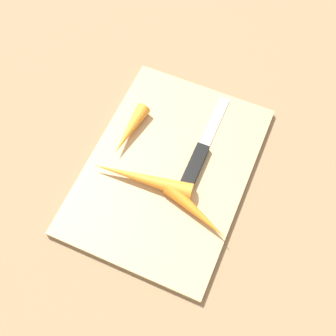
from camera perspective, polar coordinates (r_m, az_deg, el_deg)
name	(u,v)px	position (r m, az deg, el deg)	size (l,w,h in m)	color
ground_plane	(168,171)	(0.73, 0.00, -0.42)	(1.40, 1.40, 0.00)	#8C6D4C
cutting_board	(168,170)	(0.72, 0.00, -0.21)	(0.36, 0.26, 0.01)	tan
knife	(197,161)	(0.72, 3.84, 0.87)	(0.20, 0.02, 0.01)	#B7B7BC
carrot_longest	(141,178)	(0.69, -3.56, -1.35)	(0.03, 0.03, 0.17)	orange
carrot_shortest	(130,130)	(0.74, -5.09, 5.07)	(0.03, 0.03, 0.10)	orange
carrot_medium	(196,212)	(0.67, 3.80, -5.86)	(0.02, 0.02, 0.12)	orange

